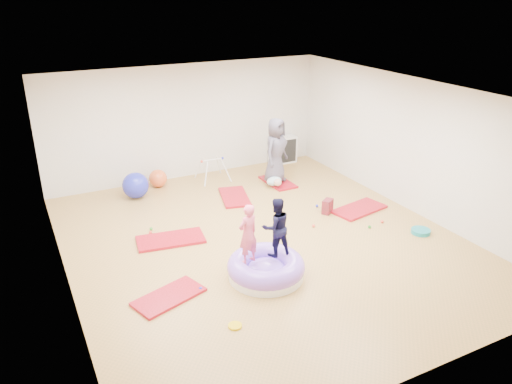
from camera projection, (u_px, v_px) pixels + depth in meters
name	position (u px, v px, depth m)	size (l,w,h in m)	color
room	(264.00, 172.00, 8.94)	(7.01, 8.01, 2.81)	#A47E42
gym_mat_front_left	(169.00, 297.00, 7.74)	(1.10, 0.55, 0.05)	red
gym_mat_mid_left	(171.00, 240.00, 9.47)	(1.26, 0.63, 0.05)	red
gym_mat_center_back	(235.00, 197.00, 11.39)	(1.16, 0.58, 0.05)	red
gym_mat_right	(359.00, 209.00, 10.76)	(1.20, 0.60, 0.05)	red
gym_mat_rear_right	(278.00, 182.00, 12.26)	(1.06, 0.53, 0.04)	red
inflatable_cushion	(266.00, 268.00, 8.26)	(1.29, 1.29, 0.41)	white
child_pink	(248.00, 231.00, 7.92)	(0.37, 0.24, 1.02)	#EB5877
child_navy	(276.00, 224.00, 8.14)	(0.49, 0.39, 1.02)	black
adult_caregiver	(276.00, 151.00, 11.92)	(0.78, 0.51, 1.59)	#4C4859
infant	(275.00, 181.00, 11.92)	(0.38, 0.39, 0.23)	#A3CAD7
ball_pit_balls	(274.00, 232.00, 9.76)	(4.42, 2.50, 0.06)	#F24937
exercise_ball_blue	(136.00, 185.00, 11.31)	(0.60, 0.60, 0.60)	#2329BB
exercise_ball_orange	(158.00, 178.00, 11.95)	(0.43, 0.43, 0.43)	#E55E2C
infant_play_gym	(212.00, 166.00, 12.26)	(0.74, 0.70, 0.56)	silver
cube_shelf	(283.00, 150.00, 13.54)	(0.73, 0.36, 0.73)	silver
balance_disc	(421.00, 231.00, 9.76)	(0.37, 0.37, 0.08)	teal
backpack	(328.00, 206.00, 10.59)	(0.27, 0.16, 0.31)	#AB1124
yellow_toy	(235.00, 326.00, 7.09)	(0.20, 0.20, 0.03)	#E5C200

